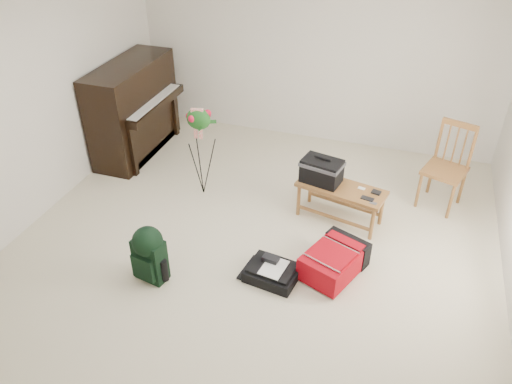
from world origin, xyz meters
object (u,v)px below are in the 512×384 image
(green_backpack, at_px, (149,252))
(flower_stand, at_px, (201,152))
(piano, at_px, (135,111))
(black_duffel, at_px, (273,272))
(bench, at_px, (327,178))
(dining_chair, at_px, (445,167))
(red_suitcase, at_px, (335,258))

(green_backpack, relative_size, flower_stand, 0.52)
(piano, bearing_deg, black_duffel, -36.53)
(bench, bearing_deg, dining_chair, 41.61)
(dining_chair, bearing_deg, red_suitcase, -103.14)
(bench, bearing_deg, piano, 177.60)
(flower_stand, bearing_deg, bench, -11.11)
(red_suitcase, bearing_deg, piano, 174.73)
(bench, distance_m, green_backpack, 2.07)
(bench, height_order, flower_stand, flower_stand)
(red_suitcase, bearing_deg, black_duffel, -129.16)
(black_duffel, height_order, flower_stand, flower_stand)
(black_duffel, xyz_separation_m, green_backpack, (-1.12, -0.37, 0.26))
(piano, xyz_separation_m, black_duffel, (2.52, -1.86, -0.52))
(red_suitcase, height_order, green_backpack, green_backpack)
(piano, bearing_deg, flower_stand, -28.77)
(piano, distance_m, flower_stand, 1.46)
(piano, xyz_separation_m, red_suitcase, (3.07, -1.56, -0.45))
(dining_chair, height_order, black_duffel, dining_chair)
(piano, xyz_separation_m, green_backpack, (1.39, -2.24, -0.27))
(black_duffel, relative_size, green_backpack, 0.90)
(dining_chair, bearing_deg, green_backpack, -121.23)
(piano, distance_m, bench, 2.88)
(piano, xyz_separation_m, dining_chair, (4.02, -0.02, -0.11))
(bench, bearing_deg, red_suitcase, -59.17)
(dining_chair, xyz_separation_m, green_backpack, (-2.62, -2.22, -0.16))
(dining_chair, bearing_deg, bench, -131.92)
(dining_chair, xyz_separation_m, flower_stand, (-2.74, -0.68, 0.07))
(bench, relative_size, dining_chair, 1.01)
(piano, distance_m, green_backpack, 2.65)
(bench, xyz_separation_m, green_backpack, (-1.39, -1.52, -0.20))
(flower_stand, bearing_deg, green_backpack, -95.95)
(black_duffel, distance_m, flower_stand, 1.77)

